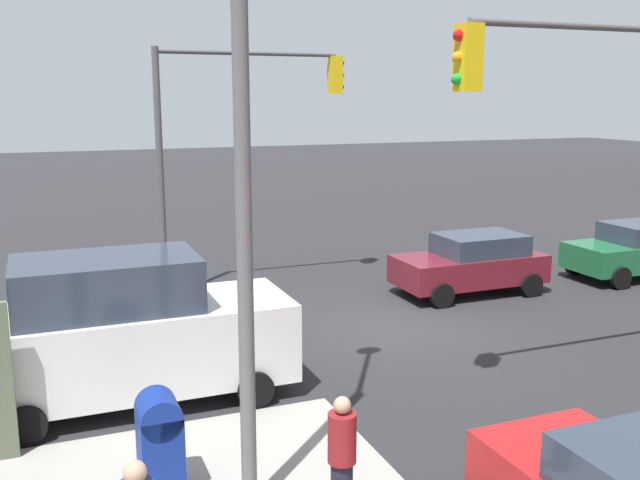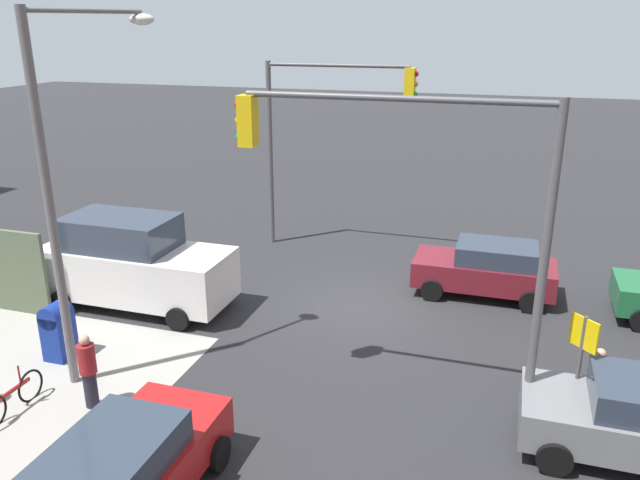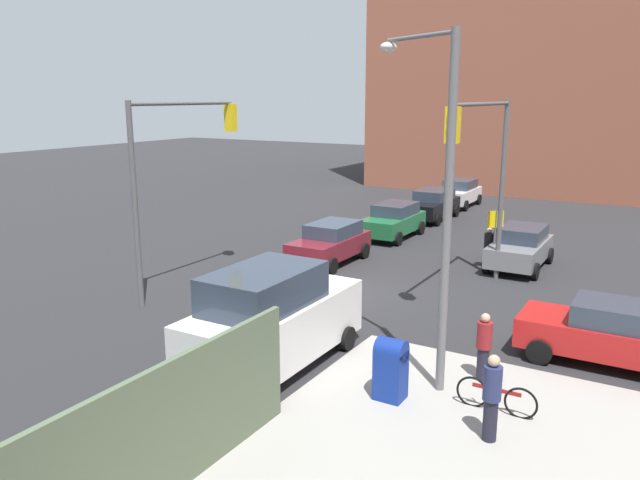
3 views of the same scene
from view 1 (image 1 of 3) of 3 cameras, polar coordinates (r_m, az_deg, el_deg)
name	(u,v)px [view 1 (image 1 of 3)]	position (r m, az deg, el deg)	size (l,w,h in m)	color
ground_plane	(396,329)	(16.70, 6.06, -7.06)	(120.00, 120.00, 0.00)	#28282B
traffic_signal_nw_corner	(634,132)	(13.51, 23.82, 7.89)	(6.14, 0.36, 6.50)	#59595B
traffic_signal_se_corner	(234,122)	(19.13, -6.88, 9.36)	(5.23, 0.36, 6.50)	#59595B
street_lamp_corner	(250,144)	(8.85, -5.60, 7.65)	(1.62, 2.34, 8.00)	slate
mailbox_blue	(160,440)	(10.12, -12.68, -15.37)	(0.56, 0.64, 1.43)	navy
fire_hydrant	(476,254)	(22.56, 12.36, -1.11)	(0.26, 0.26, 0.94)	red
hatchback_maroon	(472,263)	(19.75, 12.03, -1.81)	(4.06, 2.02, 1.62)	maroon
hatchback_green	(637,249)	(23.04, 24.03, -0.67)	(4.07, 2.02, 1.62)	#1E6638
van_white_delivery	(129,331)	(12.87, -15.00, -7.07)	(5.40, 2.32, 2.62)	white
pedestrian_crossing	(342,457)	(9.27, 1.77, -16.98)	(0.36, 0.36, 1.67)	maroon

